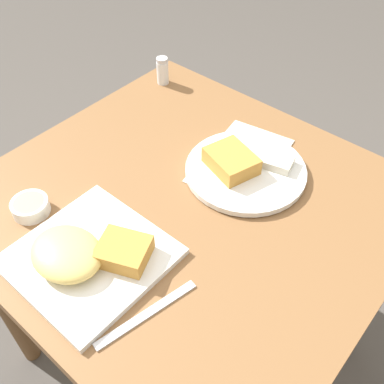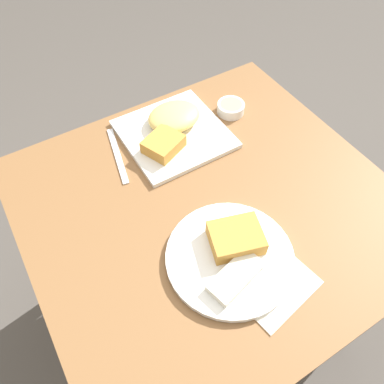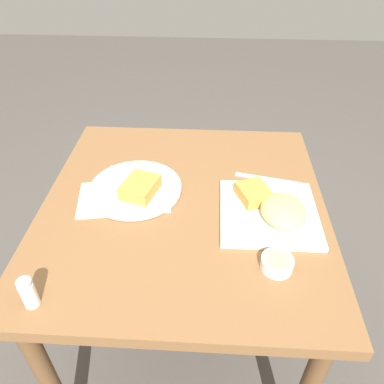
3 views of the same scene
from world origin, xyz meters
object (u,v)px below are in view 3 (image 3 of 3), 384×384
at_px(plate_square_near, 272,209).
at_px(salt_shaker, 29,294).
at_px(plate_oval_far, 135,187).
at_px(sauce_ramekin, 277,263).
at_px(butter_knife, 267,179).

bearing_deg(plate_square_near, salt_shaker, 120.14).
height_order(plate_oval_far, sauce_ramekin, plate_oval_far).
bearing_deg(salt_shaker, plate_oval_far, -21.46).
relative_size(sauce_ramekin, salt_shaker, 1.01).
xyz_separation_m(plate_square_near, plate_oval_far, (0.08, 0.40, -0.00)).
xyz_separation_m(plate_oval_far, salt_shaker, (-0.41, 0.16, 0.02)).
bearing_deg(plate_square_near, butter_knife, -2.09).
bearing_deg(plate_oval_far, salt_shaker, 158.54).
xyz_separation_m(sauce_ramekin, butter_knife, (0.36, -0.01, -0.01)).
bearing_deg(sauce_ramekin, plate_oval_far, 55.42).
distance_m(plate_square_near, salt_shaker, 0.65).
distance_m(plate_square_near, butter_knife, 0.17).
distance_m(salt_shaker, butter_knife, 0.75).
height_order(sauce_ramekin, butter_knife, sauce_ramekin).
distance_m(sauce_ramekin, salt_shaker, 0.57).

